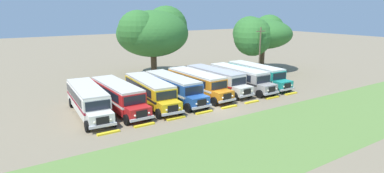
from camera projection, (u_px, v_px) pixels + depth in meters
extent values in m
plane|color=#84755B|center=(213.00, 109.00, 34.00)|extent=(220.00, 220.00, 0.00)
cube|color=olive|center=(277.00, 135.00, 26.81)|extent=(80.00, 10.84, 0.01)
cube|color=silver|center=(87.00, 99.00, 32.18)|extent=(3.14, 9.35, 2.10)
cube|color=maroon|center=(88.00, 100.00, 32.22)|extent=(3.18, 9.38, 0.24)
cube|color=black|center=(99.00, 92.00, 32.92)|extent=(0.61, 7.98, 0.80)
cube|color=black|center=(73.00, 95.00, 31.71)|extent=(0.61, 7.98, 0.80)
cube|color=beige|center=(86.00, 87.00, 31.90)|extent=(3.06, 9.25, 0.22)
cube|color=silver|center=(101.00, 119.00, 27.82)|extent=(2.29, 1.55, 1.05)
cube|color=black|center=(103.00, 121.00, 27.19)|extent=(1.10, 0.18, 0.70)
cube|color=#B7B7BC|center=(103.00, 126.00, 27.25)|extent=(2.41, 0.37, 0.24)
cube|color=black|center=(98.00, 106.00, 28.14)|extent=(2.20, 0.22, 0.84)
cube|color=maroon|center=(79.00, 90.00, 36.11)|extent=(0.90, 0.12, 1.30)
sphere|color=#EAE5C6|center=(111.00, 120.00, 27.48)|extent=(0.20, 0.20, 0.20)
sphere|color=#EAE5C6|center=(95.00, 122.00, 26.81)|extent=(0.20, 0.20, 0.20)
cylinder|color=black|center=(114.00, 122.00, 28.60)|extent=(0.35, 1.02, 1.00)
cylinder|color=black|center=(87.00, 126.00, 27.45)|extent=(0.35, 1.02, 1.00)
cylinder|color=black|center=(93.00, 100.00, 35.54)|extent=(0.35, 1.02, 1.00)
cylinder|color=black|center=(71.00, 103.00, 34.39)|extent=(0.35, 1.02, 1.00)
cube|color=red|center=(117.00, 95.00, 33.65)|extent=(2.63, 9.23, 2.10)
cube|color=white|center=(117.00, 96.00, 33.69)|extent=(2.66, 9.25, 0.24)
cube|color=black|center=(127.00, 88.00, 34.46)|extent=(0.15, 8.00, 0.80)
cube|color=black|center=(104.00, 91.00, 33.07)|extent=(0.15, 8.00, 0.80)
cube|color=beige|center=(116.00, 84.00, 33.37)|extent=(2.55, 9.13, 0.22)
cube|color=red|center=(138.00, 112.00, 29.52)|extent=(2.22, 1.43, 1.05)
cube|color=black|center=(142.00, 114.00, 28.92)|extent=(1.10, 0.12, 0.70)
cube|color=#B7B7BC|center=(142.00, 119.00, 28.99)|extent=(2.40, 0.23, 0.24)
cube|color=black|center=(135.00, 100.00, 29.81)|extent=(2.20, 0.09, 0.84)
cube|color=white|center=(102.00, 87.00, 37.38)|extent=(0.90, 0.07, 1.30)
sphere|color=#EAE5C6|center=(149.00, 113.00, 29.26)|extent=(0.20, 0.20, 0.20)
sphere|color=#EAE5C6|center=(135.00, 116.00, 28.49)|extent=(0.20, 0.20, 0.20)
cylinder|color=black|center=(150.00, 115.00, 30.38)|extent=(0.29, 1.00, 1.00)
cylinder|color=black|center=(126.00, 120.00, 29.06)|extent=(0.29, 1.00, 1.00)
cylinder|color=black|center=(118.00, 96.00, 36.96)|extent=(0.29, 1.00, 1.00)
cylinder|color=black|center=(97.00, 99.00, 35.65)|extent=(0.29, 1.00, 1.00)
cube|color=yellow|center=(149.00, 90.00, 35.48)|extent=(3.14, 9.35, 2.10)
cube|color=black|center=(149.00, 92.00, 35.52)|extent=(3.17, 9.37, 0.24)
cube|color=black|center=(158.00, 84.00, 36.22)|extent=(0.60, 7.98, 0.80)
cube|color=black|center=(137.00, 87.00, 35.00)|extent=(0.60, 7.98, 0.80)
cube|color=beige|center=(149.00, 80.00, 35.20)|extent=(3.05, 9.25, 0.22)
cube|color=yellow|center=(170.00, 107.00, 31.12)|extent=(2.29, 1.55, 1.05)
cube|color=black|center=(173.00, 109.00, 30.49)|extent=(1.10, 0.18, 0.70)
cube|color=#B7B7BC|center=(173.00, 113.00, 30.56)|extent=(2.41, 0.37, 0.24)
cube|color=black|center=(167.00, 95.00, 31.44)|extent=(2.20, 0.21, 0.84)
cube|color=black|center=(135.00, 83.00, 39.41)|extent=(0.90, 0.12, 1.30)
sphere|color=#EAE5C6|center=(180.00, 108.00, 30.78)|extent=(0.20, 0.20, 0.20)
sphere|color=#EAE5C6|center=(167.00, 110.00, 30.11)|extent=(0.20, 0.20, 0.20)
cylinder|color=black|center=(180.00, 110.00, 31.90)|extent=(0.35, 1.02, 1.00)
cylinder|color=black|center=(158.00, 114.00, 30.75)|extent=(0.35, 1.02, 1.00)
cylinder|color=black|center=(149.00, 92.00, 38.84)|extent=(0.35, 1.02, 1.00)
cylinder|color=black|center=(131.00, 95.00, 37.69)|extent=(0.35, 1.02, 1.00)
cube|color=#23519E|center=(172.00, 86.00, 37.21)|extent=(2.53, 9.21, 2.10)
cube|color=silver|center=(172.00, 88.00, 37.25)|extent=(2.56, 9.23, 0.24)
cube|color=black|center=(180.00, 81.00, 38.01)|extent=(0.06, 8.00, 0.80)
cube|color=black|center=(161.00, 83.00, 36.65)|extent=(0.06, 8.00, 0.80)
cube|color=beige|center=(172.00, 77.00, 36.93)|extent=(2.45, 9.11, 0.22)
cube|color=#23519E|center=(198.00, 101.00, 33.05)|extent=(2.20, 1.41, 1.05)
cube|color=black|center=(202.00, 103.00, 32.44)|extent=(1.10, 0.10, 0.70)
cube|color=#B7B7BC|center=(202.00, 107.00, 32.51)|extent=(2.40, 0.21, 0.24)
cube|color=black|center=(194.00, 91.00, 33.34)|extent=(2.20, 0.07, 0.84)
cube|color=silver|center=(154.00, 80.00, 40.97)|extent=(0.90, 0.06, 1.30)
sphere|color=#EAE5C6|center=(208.00, 102.00, 32.78)|extent=(0.20, 0.20, 0.20)
sphere|color=#EAE5C6|center=(197.00, 104.00, 32.02)|extent=(0.20, 0.20, 0.20)
cylinder|color=black|center=(206.00, 104.00, 33.90)|extent=(0.28, 1.00, 1.00)
cylinder|color=black|center=(188.00, 108.00, 32.60)|extent=(0.28, 1.00, 1.00)
cylinder|color=black|center=(169.00, 89.00, 40.53)|extent=(0.28, 1.00, 1.00)
cylinder|color=black|center=(152.00, 91.00, 39.23)|extent=(0.28, 1.00, 1.00)
cube|color=orange|center=(196.00, 82.00, 39.42)|extent=(2.68, 9.25, 2.10)
cube|color=white|center=(196.00, 83.00, 39.46)|extent=(2.71, 9.27, 0.24)
cube|color=black|center=(202.00, 77.00, 40.24)|extent=(0.20, 8.00, 0.80)
cube|color=black|center=(186.00, 79.00, 38.84)|extent=(0.20, 8.00, 0.80)
cube|color=silver|center=(196.00, 73.00, 39.15)|extent=(2.60, 9.15, 0.22)
cube|color=orange|center=(223.00, 95.00, 35.31)|extent=(2.23, 1.44, 1.05)
cube|color=black|center=(227.00, 97.00, 34.71)|extent=(1.10, 0.12, 0.70)
cube|color=#B7B7BC|center=(228.00, 101.00, 34.78)|extent=(2.40, 0.25, 0.24)
cube|color=black|center=(219.00, 85.00, 35.60)|extent=(2.20, 0.10, 0.84)
cube|color=white|center=(176.00, 77.00, 43.14)|extent=(0.90, 0.08, 1.30)
sphere|color=#EAE5C6|center=(232.00, 96.00, 35.06)|extent=(0.20, 0.20, 0.20)
sphere|color=#EAE5C6|center=(223.00, 98.00, 34.28)|extent=(0.20, 0.20, 0.20)
cylinder|color=black|center=(230.00, 98.00, 36.18)|extent=(0.30, 1.01, 1.00)
cylinder|color=black|center=(214.00, 101.00, 34.85)|extent=(0.30, 1.01, 1.00)
cylinder|color=black|center=(190.00, 85.00, 42.73)|extent=(0.30, 1.01, 1.00)
cylinder|color=black|center=(175.00, 87.00, 41.41)|extent=(0.30, 1.01, 1.00)
cube|color=silver|center=(214.00, 79.00, 41.42)|extent=(2.77, 9.27, 2.10)
cube|color=red|center=(214.00, 80.00, 41.46)|extent=(2.80, 9.29, 0.24)
cube|color=black|center=(220.00, 73.00, 42.25)|extent=(0.27, 8.00, 0.80)
cube|color=black|center=(205.00, 76.00, 40.83)|extent=(0.27, 8.00, 0.80)
cube|color=#B2B2B7|center=(215.00, 70.00, 41.14)|extent=(2.68, 9.17, 0.22)
cube|color=silver|center=(243.00, 91.00, 37.33)|extent=(2.24, 1.46, 1.05)
cube|color=black|center=(247.00, 92.00, 36.74)|extent=(1.10, 0.13, 0.70)
cube|color=#B7B7BC|center=(247.00, 96.00, 36.81)|extent=(2.40, 0.27, 0.24)
cube|color=black|center=(239.00, 81.00, 37.62)|extent=(2.20, 0.12, 0.84)
cube|color=red|center=(194.00, 74.00, 45.11)|extent=(0.90, 0.09, 1.30)
sphere|color=#EAE5C6|center=(252.00, 91.00, 37.09)|extent=(0.20, 0.20, 0.20)
sphere|color=#EAE5C6|center=(243.00, 93.00, 36.31)|extent=(0.20, 0.20, 0.20)
cylinder|color=black|center=(249.00, 93.00, 38.21)|extent=(0.31, 1.01, 1.00)
cylinder|color=black|center=(235.00, 96.00, 36.86)|extent=(0.31, 1.01, 1.00)
cylinder|color=black|center=(208.00, 81.00, 44.72)|extent=(0.31, 1.01, 1.00)
cylinder|color=black|center=(194.00, 83.00, 43.38)|extent=(0.31, 1.01, 1.00)
cube|color=#9E9993|center=(238.00, 77.00, 42.53)|extent=(2.56, 9.22, 2.10)
cube|color=#282828|center=(238.00, 78.00, 42.57)|extent=(2.59, 9.24, 0.24)
cube|color=black|center=(244.00, 72.00, 43.34)|extent=(0.09, 8.00, 0.80)
cube|color=black|center=(229.00, 74.00, 41.97)|extent=(0.09, 8.00, 0.80)
cube|color=silver|center=(238.00, 68.00, 42.26)|extent=(2.48, 9.11, 0.22)
cube|color=#9E9993|center=(267.00, 89.00, 38.38)|extent=(2.21, 1.41, 1.05)
cube|color=black|center=(272.00, 90.00, 37.78)|extent=(1.10, 0.11, 0.70)
cube|color=#B7B7BC|center=(272.00, 93.00, 37.85)|extent=(2.40, 0.21, 0.24)
cube|color=black|center=(264.00, 79.00, 38.68)|extent=(2.20, 0.07, 0.84)
cube|color=#282828|center=(217.00, 72.00, 46.29)|extent=(0.90, 0.07, 1.30)
sphere|color=#EAE5C6|center=(276.00, 89.00, 38.12)|extent=(0.20, 0.20, 0.20)
sphere|color=#EAE5C6|center=(268.00, 91.00, 37.36)|extent=(0.20, 0.20, 0.20)
cylinder|color=black|center=(273.00, 91.00, 39.24)|extent=(0.29, 1.00, 1.00)
cylinder|color=black|center=(259.00, 94.00, 37.94)|extent=(0.29, 1.00, 1.00)
cylinder|color=black|center=(230.00, 79.00, 45.85)|extent=(0.29, 1.00, 1.00)
cylinder|color=black|center=(217.00, 81.00, 44.55)|extent=(0.29, 1.00, 1.00)
cube|color=teal|center=(255.00, 74.00, 44.54)|extent=(2.91, 9.30, 2.10)
cube|color=white|center=(255.00, 75.00, 44.58)|extent=(2.94, 9.32, 0.24)
cube|color=black|center=(260.00, 69.00, 45.30)|extent=(0.40, 7.99, 0.80)
cube|color=black|center=(247.00, 71.00, 44.04)|extent=(0.40, 7.99, 0.80)
cube|color=silver|center=(255.00, 66.00, 44.26)|extent=(2.83, 9.20, 0.22)
cube|color=teal|center=(283.00, 85.00, 40.25)|extent=(2.26, 1.50, 1.05)
cube|color=black|center=(287.00, 86.00, 39.62)|extent=(1.10, 0.15, 0.70)
cube|color=#B7B7BC|center=(287.00, 89.00, 39.69)|extent=(2.41, 0.31, 0.24)
cube|color=black|center=(280.00, 76.00, 40.56)|extent=(2.20, 0.16, 0.84)
cube|color=white|center=(234.00, 69.00, 48.41)|extent=(0.90, 0.10, 1.30)
sphere|color=#EAE5C6|center=(292.00, 85.00, 39.93)|extent=(0.20, 0.20, 0.20)
sphere|color=#EAE5C6|center=(284.00, 87.00, 39.23)|extent=(0.20, 0.20, 0.20)
cylinder|color=black|center=(289.00, 88.00, 41.05)|extent=(0.32, 1.01, 1.00)
cylinder|color=black|center=(275.00, 90.00, 39.85)|extent=(0.32, 1.01, 1.00)
cylinder|color=black|center=(247.00, 76.00, 47.89)|extent=(0.32, 1.01, 1.00)
cylinder|color=black|center=(235.00, 78.00, 46.69)|extent=(0.32, 1.01, 1.00)
cube|color=yellow|center=(109.00, 133.00, 27.15)|extent=(2.00, 0.36, 0.15)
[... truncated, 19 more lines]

